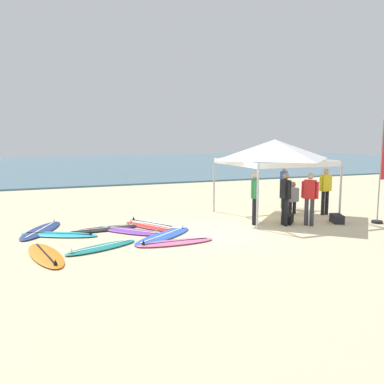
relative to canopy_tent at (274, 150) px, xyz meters
name	(u,v)px	position (x,y,z in m)	size (l,w,h in m)	color
ground_plane	(222,230)	(-2.70, -1.38, -2.39)	(80.00, 80.00, 0.00)	beige
sea	(89,165)	(-2.70, 28.90, -2.34)	(80.00, 36.00, 0.10)	teal
canopy_tent	(274,150)	(0.00, 0.00, 0.00)	(3.33, 3.33, 2.75)	#B7B7BC
surfboard_teal	(101,247)	(-6.47, -2.06, -2.35)	(2.11, 1.34, 0.19)	#19847F
surfboard_black	(106,229)	(-6.00, 0.03, -2.35)	(2.27, 0.84, 0.19)	black
surfboard_red	(149,226)	(-4.67, -0.12, -2.35)	(1.46, 2.06, 0.19)	red
surfboard_navy	(41,230)	(-7.85, 0.55, -2.35)	(1.66, 2.59, 0.19)	navy
surfboard_pink	(175,242)	(-4.54, -2.31, -2.35)	(2.18, 0.61, 0.19)	pink
surfboard_orange	(46,255)	(-7.83, -2.27, -2.35)	(1.07, 2.49, 0.19)	orange
surfboard_cyan	(59,234)	(-7.38, -0.23, -2.35)	(2.34, 1.67, 0.19)	#23B2CC
surfboard_white	(152,224)	(-4.49, 0.17, -2.35)	(1.52, 1.99, 0.19)	white
surfboard_purple	(129,231)	(-5.39, -0.53, -2.35)	(2.04, 2.19, 0.19)	purple
surfboard_blue	(164,236)	(-4.62, -1.50, -2.35)	(2.41, 2.08, 0.19)	blue
person_black	(285,195)	(-0.51, -1.49, -1.40)	(0.26, 0.55, 1.71)	black
person_yellow	(325,188)	(1.90, -0.49, -1.40)	(0.55, 0.23, 1.71)	black
person_red	(310,195)	(0.21, -1.79, -1.40)	(0.39, 0.46, 1.71)	#383842
person_green	(255,195)	(-1.35, -0.99, -1.40)	(0.36, 0.50, 1.71)	black
person_blue	(284,184)	(1.29, 1.26, -1.40)	(0.42, 0.41, 1.71)	#2D2D33
person_grey	(293,196)	(0.92, 0.12, -1.73)	(0.55, 0.23, 1.20)	black
banner_flag	(383,176)	(2.68, -2.31, -0.82)	(0.60, 0.36, 3.40)	#99999E
gear_bag_near_tent	(337,219)	(1.35, -1.78, -2.25)	(0.60, 0.32, 0.28)	#232328
gear_bag_by_pole	(287,219)	(-0.23, -1.24, -2.25)	(0.60, 0.32, 0.28)	black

